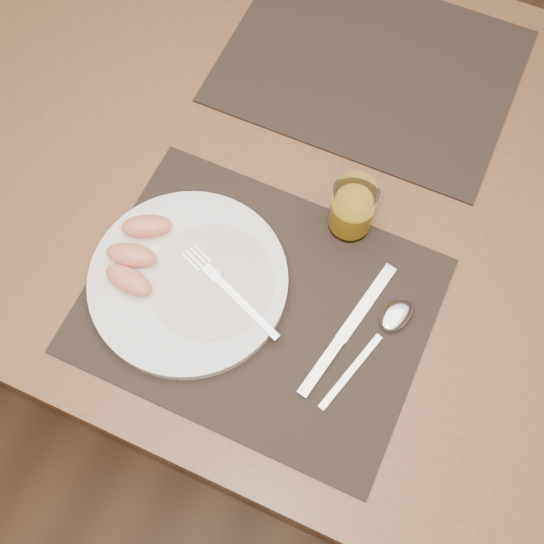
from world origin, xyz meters
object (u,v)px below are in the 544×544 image
Objects in this scene: fork at (224,285)px; placemat_far at (370,66)px; table at (302,199)px; knife at (340,340)px; placemat_near at (258,305)px; plate at (188,281)px; juice_glass at (352,210)px; spoon at (390,323)px.

placemat_far is at bearing 84.43° from fork.
knife is at bearing -56.76° from table.
placemat_far is 0.46m from knife.
plate is at bearing -174.04° from placemat_near.
table is 0.24m from fork.
plate is (-0.10, -0.01, 0.01)m from placemat_near.
knife is at bearing -73.96° from placemat_far.
placemat_near is at bearing -89.12° from placemat_far.
placemat_near is 0.44m from placemat_far.
placemat_far is (-0.01, 0.44, 0.00)m from placemat_near.
placemat_near is 2.06× the size of knife.
placemat_near is at bearing 5.96° from plate.
placemat_near is at bearing -83.53° from table.
plate is (-0.09, -0.45, 0.01)m from placemat_far.
table is 0.28m from knife.
placemat_near is 4.91× the size of juice_glass.
placemat_near and placemat_far have the same top height.
placemat_far is 2.37× the size of spoon.
plate reaches higher than spoon.
juice_glass is (0.07, 0.16, 0.04)m from placemat_near.
plate is 0.05m from fork.
table is 15.28× the size of juice_glass.
placemat_near is 2.68× the size of fork.
knife reaches higher than placemat_near.
fork is at bearing 12.73° from plate.
placemat_far is at bearing 78.54° from plate.
spoon is (0.18, -0.39, 0.01)m from placemat_far.
table is 0.17m from juice_glass.
spoon reaches higher than table.
fork is (-0.04, -0.44, 0.02)m from placemat_far.
placemat_near is 0.12m from knife.
plate is 1.23× the size of knife.
placemat_far is 0.46m from plate.
placemat_near is (0.02, -0.22, 0.09)m from table.
plate is 0.28m from spoon.
spoon is at bearing -65.63° from placemat_far.
fork is 1.84× the size of juice_glass.
knife is 1.15× the size of spoon.
juice_glass is at bearing 131.62° from spoon.
knife is at bearing -136.98° from spoon.
spoon is (0.22, 0.05, -0.01)m from fork.
juice_glass reaches higher than placemat_far.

